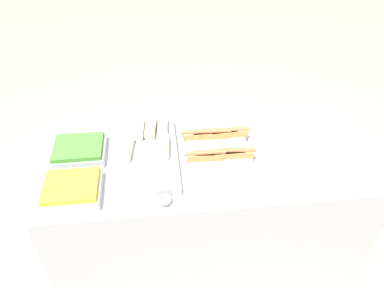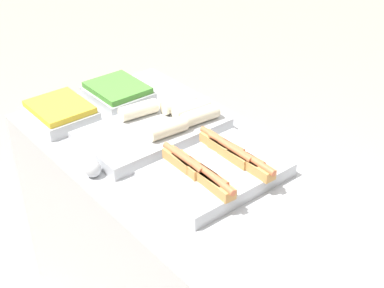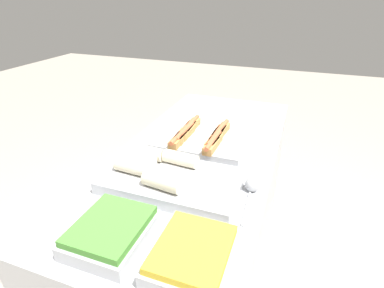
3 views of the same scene
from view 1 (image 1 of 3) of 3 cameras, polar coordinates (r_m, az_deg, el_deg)
The scene contains 7 objects.
ground_plane at distance 2.65m, azimuth 1.99°, elevation -16.70°, with size 12.00×12.00×0.00m, color #ADA393.
counter at distance 2.28m, azimuth 2.25°, elevation -10.32°, with size 1.69×0.75×0.92m.
tray_hotdogs at distance 1.93m, azimuth 3.86°, elevation -0.65°, with size 0.36×0.45×0.10m.
tray_wraps at distance 1.92m, azimuth -6.92°, elevation -1.07°, with size 0.32×0.55×0.11m.
tray_side_front at distance 1.80m, azimuth -17.83°, elevation -6.68°, with size 0.26×0.22×0.07m.
tray_side_back at distance 2.00m, azimuth -16.82°, elevation -1.02°, with size 0.26×0.22×0.07m.
serving_spoon_near at distance 1.69m, azimuth -4.46°, elevation -8.53°, with size 0.25×0.06×0.06m.
Camera 1 is at (-0.25, -1.44, 2.22)m, focal length 35.00 mm.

